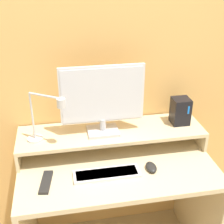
{
  "coord_description": "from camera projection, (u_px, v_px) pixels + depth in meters",
  "views": [
    {
      "loc": [
        -0.3,
        -1.15,
        1.87
      ],
      "look_at": [
        -0.02,
        0.35,
        1.1
      ],
      "focal_mm": 50.0,
      "sensor_mm": 36.0,
      "label": 1
    }
  ],
  "objects": [
    {
      "name": "wall_back",
      "position": [
        106.0,
        66.0,
        1.93
      ],
      "size": [
        6.0,
        0.05,
        2.5
      ],
      "color": "#E5AD60",
      "rests_on": "ground_plane"
    },
    {
      "name": "keyboard",
      "position": [
        107.0,
        174.0,
        1.73
      ],
      "size": [
        0.37,
        0.11,
        0.02
      ],
      "color": "silver",
      "rests_on": "desk"
    },
    {
      "name": "desk_lamp",
      "position": [
        45.0,
        118.0,
        1.72
      ],
      "size": [
        0.23,
        0.18,
        0.3
      ],
      "color": "silver",
      "rests_on": "monitor_shelf"
    },
    {
      "name": "monitor",
      "position": [
        102.0,
        98.0,
        1.8
      ],
      "size": [
        0.49,
        0.15,
        0.42
      ],
      "color": "#BCBCC1",
      "rests_on": "monitor_shelf"
    },
    {
      "name": "desk",
      "position": [
        117.0,
        194.0,
        1.94
      ],
      "size": [
        1.14,
        0.64,
        0.77
      ],
      "color": "beige",
      "rests_on": "ground_plane"
    },
    {
      "name": "monitor_shelf",
      "position": [
        112.0,
        133.0,
        1.93
      ],
      "size": [
        1.14,
        0.31,
        0.13
      ],
      "color": "beige",
      "rests_on": "desk"
    },
    {
      "name": "mouse",
      "position": [
        151.0,
        167.0,
        1.77
      ],
      "size": [
        0.06,
        0.1,
        0.03
      ],
      "color": "black",
      "rests_on": "desk"
    },
    {
      "name": "router_dock",
      "position": [
        180.0,
        111.0,
        1.97
      ],
      "size": [
        0.11,
        0.11,
        0.17
      ],
      "color": "black",
      "rests_on": "monitor_shelf"
    },
    {
      "name": "remote_control",
      "position": [
        46.0,
        182.0,
        1.67
      ],
      "size": [
        0.08,
        0.19,
        0.02
      ],
      "color": "black",
      "rests_on": "desk"
    }
  ]
}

